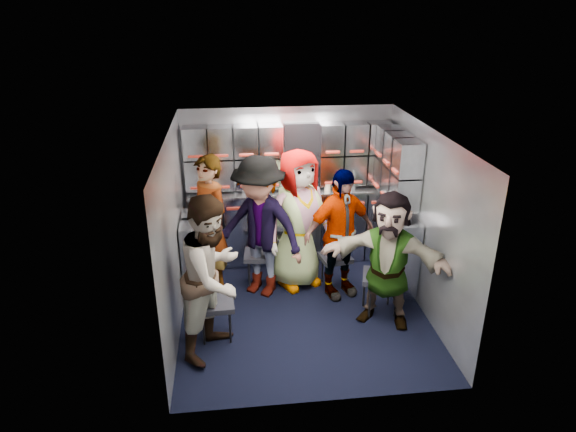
{
  "coord_description": "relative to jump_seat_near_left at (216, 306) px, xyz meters",
  "views": [
    {
      "loc": [
        -0.76,
        -5.08,
        3.38
      ],
      "look_at": [
        -0.13,
        0.35,
        1.06
      ],
      "focal_mm": 32.0,
      "sensor_mm": 36.0,
      "label": 1
    }
  ],
  "objects": [
    {
      "name": "bottle_left",
      "position": [
        0.38,
        1.66,
        0.78
      ],
      "size": [
        0.07,
        0.07,
        0.28
      ],
      "primitive_type": "cylinder",
      "color": "white",
      "rests_on": "counter"
    },
    {
      "name": "attendant_arc_c",
      "position": [
        1.01,
        1.05,
        0.49
      ],
      "size": [
        1.02,
        0.87,
        1.77
      ],
      "primitive_type": "imported",
      "rotation": [
        0.0,
        0.0,
        0.42
      ],
      "color": "black",
      "rests_on": "ground"
    },
    {
      "name": "attendant_arc_b",
      "position": [
        0.53,
        0.89,
        0.48
      ],
      "size": [
        1.3,
        1.17,
        1.75
      ],
      "primitive_type": "imported",
      "rotation": [
        0.0,
        0.0,
        -0.59
      ],
      "color": "black",
      "rests_on": "ground"
    },
    {
      "name": "wall_back",
      "position": [
        0.99,
        1.92,
        0.66
      ],
      "size": [
        2.8,
        0.04,
        2.1
      ],
      "primitive_type": "cube",
      "color": "#92969F",
      "rests_on": "ground"
    },
    {
      "name": "cup_left",
      "position": [
        0.64,
        1.65,
        0.69
      ],
      "size": [
        0.09,
        0.09,
        0.1
      ],
      "primitive_type": "cylinder",
      "color": "tan",
      "rests_on": "counter"
    },
    {
      "name": "locker_bank_right",
      "position": [
        2.24,
        1.12,
        1.1
      ],
      "size": [
        0.28,
        1.0,
        0.82
      ],
      "primitive_type": "cube",
      "color": "#9DA2AD",
      "rests_on": "wall_right"
    },
    {
      "name": "attendant_standing",
      "position": [
        -0.06,
        1.09,
        0.47
      ],
      "size": [
        0.7,
        0.75,
        1.72
      ],
      "primitive_type": "imported",
      "rotation": [
        0.0,
        0.0,
        -0.95
      ],
      "color": "black",
      "rests_on": "ground"
    },
    {
      "name": "cart_bank_back",
      "position": [
        0.99,
        1.71,
        0.1
      ],
      "size": [
        2.68,
        0.38,
        0.99
      ],
      "primitive_type": "cube",
      "color": "#9DA2AD",
      "rests_on": "ground"
    },
    {
      "name": "bottle_right",
      "position": [
        1.83,
        1.66,
        0.77
      ],
      "size": [
        0.06,
        0.06,
        0.26
      ],
      "primitive_type": "cylinder",
      "color": "white",
      "rests_on": "counter"
    },
    {
      "name": "coffee_niche",
      "position": [
        1.17,
        1.83,
        1.08
      ],
      "size": [
        0.46,
        0.16,
        0.84
      ],
      "primitive_type": null,
      "color": "black",
      "rests_on": "wall_back"
    },
    {
      "name": "jump_seat_mid_right",
      "position": [
        1.47,
        0.92,
        -0.01
      ],
      "size": [
        0.42,
        0.41,
        0.43
      ],
      "rotation": [
        0.0,
        0.0,
        0.2
      ],
      "color": "black",
      "rests_on": "ground"
    },
    {
      "name": "cup_right",
      "position": [
        1.49,
        1.65,
        0.69
      ],
      "size": [
        0.08,
        0.08,
        0.1
      ],
      "primitive_type": "cylinder",
      "color": "tan",
      "rests_on": "counter"
    },
    {
      "name": "ceiling",
      "position": [
        0.99,
        0.42,
        1.71
      ],
      "size": [
        2.8,
        3.0,
        0.02
      ],
      "primitive_type": "cube",
      "color": "silver",
      "rests_on": "wall_back"
    },
    {
      "name": "attendant_arc_d",
      "position": [
        1.47,
        0.74,
        0.41
      ],
      "size": [
        1.02,
        0.69,
        1.61
      ],
      "primitive_type": "imported",
      "rotation": [
        0.0,
        0.0,
        0.35
      ],
      "color": "black",
      "rests_on": "ground"
    },
    {
      "name": "red_latch_strip",
      "position": [
        0.99,
        1.51,
        0.49
      ],
      "size": [
        2.6,
        0.02,
        0.03
      ],
      "primitive_type": "cube",
      "color": "#A42719",
      "rests_on": "cart_bank_back"
    },
    {
      "name": "locker_bank_back",
      "position": [
        0.99,
        1.77,
        1.1
      ],
      "size": [
        2.68,
        0.28,
        0.82
      ],
      "primitive_type": "cube",
      "color": "#9DA2AD",
      "rests_on": "wall_back"
    },
    {
      "name": "jump_seat_mid_left",
      "position": [
        0.53,
        1.07,
        0.0
      ],
      "size": [
        0.41,
        0.39,
        0.45
      ],
      "rotation": [
        0.0,
        0.0,
        -0.1
      ],
      "color": "black",
      "rests_on": "ground"
    },
    {
      "name": "jump_seat_near_left",
      "position": [
        0.0,
        0.0,
        0.0
      ],
      "size": [
        0.39,
        0.37,
        0.44
      ],
      "rotation": [
        0.0,
        0.0,
        0.05
      ],
      "color": "black",
      "rests_on": "ground"
    },
    {
      "name": "wall_left",
      "position": [
        -0.41,
        0.42,
        0.66
      ],
      "size": [
        0.04,
        3.0,
        2.1
      ],
      "primitive_type": "cube",
      "color": "#92969F",
      "rests_on": "ground"
    },
    {
      "name": "jump_seat_near_right",
      "position": [
        1.87,
        0.28,
        0.04
      ],
      "size": [
        0.5,
        0.49,
        0.49
      ],
      "rotation": [
        0.0,
        0.0,
        -0.28
      ],
      "color": "black",
      "rests_on": "ground"
    },
    {
      "name": "floor",
      "position": [
        0.99,
        0.42,
        -0.39
      ],
      "size": [
        3.0,
        3.0,
        0.0
      ],
      "primitive_type": "plane",
      "color": "black",
      "rests_on": "ground"
    },
    {
      "name": "wall_right",
      "position": [
        2.39,
        0.42,
        0.66
      ],
      "size": [
        0.04,
        3.0,
        2.1
      ],
      "primitive_type": "cube",
      "color": "#92969F",
      "rests_on": "ground"
    },
    {
      "name": "counter",
      "position": [
        0.99,
        1.71,
        0.62
      ],
      "size": [
        2.68,
        0.42,
        0.03
      ],
      "primitive_type": "cube",
      "color": "#BBBDC2",
      "rests_on": "cart_bank_back"
    },
    {
      "name": "attendant_arc_a",
      "position": [
        0.0,
        -0.18,
        0.46
      ],
      "size": [
        0.98,
        1.04,
        1.7
      ],
      "primitive_type": "imported",
      "rotation": [
        0.0,
        0.0,
        1.04
      ],
      "color": "black",
      "rests_on": "ground"
    },
    {
      "name": "cart_bank_left",
      "position": [
        -0.2,
        0.98,
        0.1
      ],
      "size": [
        0.38,
        0.76,
        0.99
      ],
      "primitive_type": "cube",
      "color": "#9DA2AD",
      "rests_on": "ground"
    },
    {
      "name": "bottle_mid",
      "position": [
        0.88,
        1.66,
        0.77
      ],
      "size": [
        0.07,
        0.07,
        0.26
      ],
      "primitive_type": "cylinder",
      "color": "white",
      "rests_on": "counter"
    },
    {
      "name": "right_cabinet",
      "position": [
        2.24,
        1.02,
        0.11
      ],
      "size": [
        0.28,
        1.2,
        1.0
      ],
      "primitive_type": "cube",
      "color": "#9DA2AD",
      "rests_on": "ground"
    },
    {
      "name": "jump_seat_center",
      "position": [
        1.01,
        1.23,
        0.02
      ],
      "size": [
        0.45,
        0.43,
        0.46
      ],
      "rotation": [
        0.0,
        0.0,
        0.19
      ],
      "color": "black",
      "rests_on": "ground"
    },
    {
      "name": "attendant_arc_e",
      "position": [
        1.87,
        0.1,
        0.38
      ],
      "size": [
        1.49,
        1.06,
        1.55
      ],
      "primitive_type": "imported",
      "rotation": [
        0.0,
        0.0,
        -0.48
      ],
      "color": "black",
      "rests_on": "ground"
    }
  ]
}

